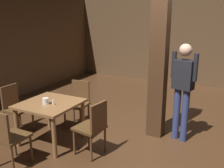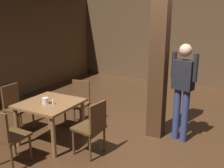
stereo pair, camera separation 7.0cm
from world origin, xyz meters
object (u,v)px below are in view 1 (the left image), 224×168
object	(u,v)px
chair_north	(78,101)
standing_person	(183,86)
dining_table	(50,109)
chair_south	(7,135)
salt_shaker	(53,102)
napkin_cup	(46,101)
chair_west	(15,106)
chair_east	(93,126)

from	to	relation	value
chair_north	standing_person	distance (m)	2.06
dining_table	standing_person	size ratio (longest dim) A/B	0.54
chair_south	chair_north	world-z (taller)	same
dining_table	salt_shaker	bearing A→B (deg)	-22.78
chair_south	napkin_cup	world-z (taller)	chair_south
napkin_cup	chair_north	bearing A→B (deg)	89.74
chair_south	chair_west	distance (m)	1.27
chair_west	salt_shaker	world-z (taller)	chair_west
standing_person	napkin_cup	bearing A→B (deg)	-148.60
napkin_cup	chair_east	bearing A→B (deg)	3.60
chair_east	salt_shaker	size ratio (longest dim) A/B	11.20
dining_table	chair_south	world-z (taller)	chair_south
dining_table	chair_west	xyz separation A→B (m)	(-0.90, 0.04, -0.10)
salt_shaker	chair_north	bearing A→B (deg)	97.77
chair_east	chair_north	world-z (taller)	same
chair_south	chair_east	distance (m)	1.25
chair_south	chair_north	size ratio (longest dim) A/B	1.00
chair_west	napkin_cup	world-z (taller)	chair_west
dining_table	chair_south	bearing A→B (deg)	-92.15
chair_east	chair_west	bearing A→B (deg)	177.49
standing_person	chair_east	bearing A→B (deg)	-133.58
chair_south	chair_east	size ratio (longest dim) A/B	1.00
salt_shaker	standing_person	size ratio (longest dim) A/B	0.05
chair_west	napkin_cup	bearing A→B (deg)	-8.49
napkin_cup	salt_shaker	xyz separation A→B (m)	(0.12, 0.05, -0.01)
chair_east	standing_person	world-z (taller)	standing_person
chair_south	napkin_cup	distance (m)	0.84
chair_east	standing_person	distance (m)	1.67
dining_table	chair_west	size ratio (longest dim) A/B	1.05
chair_north	dining_table	bearing A→B (deg)	-90.12
chair_south	chair_west	world-z (taller)	same
chair_south	chair_west	size ratio (longest dim) A/B	1.00
chair_west	salt_shaker	size ratio (longest dim) A/B	11.20
chair_south	chair_east	bearing A→B (deg)	42.73
dining_table	chair_north	xyz separation A→B (m)	(0.00, 0.83, -0.10)
dining_table	napkin_cup	xyz separation A→B (m)	(-0.00, -0.10, 0.18)
chair_north	chair_east	bearing A→B (deg)	-44.72
chair_south	chair_east	world-z (taller)	same
dining_table	standing_person	bearing A→B (deg)	29.36
chair_north	chair_west	bearing A→B (deg)	-138.63
chair_east	chair_west	xyz separation A→B (m)	(-1.78, 0.08, 0.00)
salt_shaker	standing_person	bearing A→B (deg)	32.09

